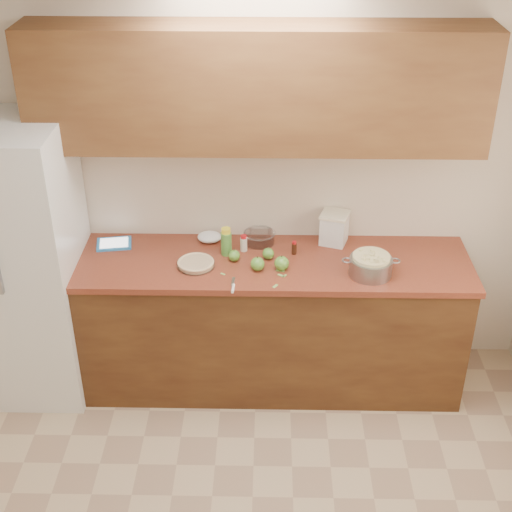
{
  "coord_description": "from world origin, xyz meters",
  "views": [
    {
      "loc": [
        0.07,
        -2.27,
        3.17
      ],
      "look_at": [
        0.0,
        1.43,
        0.98
      ],
      "focal_mm": 50.0,
      "sensor_mm": 36.0,
      "label": 1
    }
  ],
  "objects_px": {
    "pie": "(196,264)",
    "colander": "(371,265)",
    "flour_canister": "(334,228)",
    "tablet": "(114,244)"
  },
  "relations": [
    {
      "from": "pie",
      "to": "tablet",
      "type": "distance_m",
      "value": 0.6
    },
    {
      "from": "flour_canister",
      "to": "colander",
      "type": "bearing_deg",
      "value": -63.8
    },
    {
      "from": "flour_canister",
      "to": "tablet",
      "type": "height_order",
      "value": "flour_canister"
    },
    {
      "from": "colander",
      "to": "tablet",
      "type": "bearing_deg",
      "value": 168.54
    },
    {
      "from": "pie",
      "to": "flour_canister",
      "type": "height_order",
      "value": "flour_canister"
    },
    {
      "from": "flour_canister",
      "to": "tablet",
      "type": "bearing_deg",
      "value": -177.52
    },
    {
      "from": "colander",
      "to": "tablet",
      "type": "relative_size",
      "value": 1.43
    },
    {
      "from": "flour_canister",
      "to": "tablet",
      "type": "distance_m",
      "value": 1.4
    },
    {
      "from": "pie",
      "to": "colander",
      "type": "relative_size",
      "value": 0.67
    },
    {
      "from": "pie",
      "to": "colander",
      "type": "bearing_deg",
      "value": -3.83
    }
  ]
}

